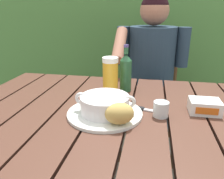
# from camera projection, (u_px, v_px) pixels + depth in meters

# --- Properties ---
(dining_table) EXTENTS (1.32, 0.95, 0.74)m
(dining_table) POSITION_uv_depth(u_px,v_px,m) (111.00, 131.00, 0.92)
(dining_table) COLOR #502F23
(dining_table) RESTS_ON ground_plane
(hedge_backdrop) EXTENTS (3.09, 0.81, 2.67)m
(hedge_backdrop) POSITION_uv_depth(u_px,v_px,m) (133.00, 23.00, 2.25)
(hedge_backdrop) COLOR #457337
(hedge_backdrop) RESTS_ON ground_plane
(chair_near_diner) EXTENTS (0.44, 0.47, 0.98)m
(chair_near_diner) POSITION_uv_depth(u_px,v_px,m) (149.00, 94.00, 1.80)
(chair_near_diner) COLOR #50341C
(chair_near_diner) RESTS_ON ground_plane
(person_eating) EXTENTS (0.48, 0.47, 1.23)m
(person_eating) POSITION_uv_depth(u_px,v_px,m) (150.00, 71.00, 1.53)
(person_eating) COLOR #243647
(person_eating) RESTS_ON ground_plane
(serving_plate) EXTENTS (0.29, 0.29, 0.01)m
(serving_plate) POSITION_uv_depth(u_px,v_px,m) (105.00, 113.00, 0.87)
(serving_plate) COLOR white
(serving_plate) RESTS_ON dining_table
(soup_bowl) EXTENTS (0.24, 0.19, 0.08)m
(soup_bowl) POSITION_uv_depth(u_px,v_px,m) (105.00, 104.00, 0.85)
(soup_bowl) COLOR white
(soup_bowl) RESTS_ON serving_plate
(bread_roll) EXTENTS (0.12, 0.11, 0.08)m
(bread_roll) POSITION_uv_depth(u_px,v_px,m) (119.00, 114.00, 0.76)
(bread_roll) COLOR tan
(bread_roll) RESTS_ON serving_plate
(beer_glass) EXTENTS (0.07, 0.07, 0.18)m
(beer_glass) POSITION_uv_depth(u_px,v_px,m) (110.00, 76.00, 1.04)
(beer_glass) COLOR gold
(beer_glass) RESTS_ON dining_table
(beer_bottle) EXTENTS (0.06, 0.06, 0.23)m
(beer_bottle) POSITION_uv_depth(u_px,v_px,m) (126.00, 72.00, 1.09)
(beer_bottle) COLOR #265834
(beer_bottle) RESTS_ON dining_table
(water_glass_small) EXTENTS (0.06, 0.06, 0.06)m
(water_glass_small) POSITION_uv_depth(u_px,v_px,m) (161.00, 109.00, 0.85)
(water_glass_small) COLOR silver
(water_glass_small) RESTS_ON dining_table
(butter_tub) EXTENTS (0.12, 0.09, 0.05)m
(butter_tub) POSITION_uv_depth(u_px,v_px,m) (205.00, 106.00, 0.88)
(butter_tub) COLOR white
(butter_tub) RESTS_ON dining_table
(table_knife) EXTENTS (0.17, 0.06, 0.01)m
(table_knife) POSITION_uv_depth(u_px,v_px,m) (143.00, 109.00, 0.91)
(table_knife) COLOR silver
(table_knife) RESTS_ON dining_table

